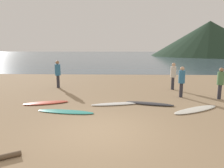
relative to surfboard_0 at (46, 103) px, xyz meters
name	(u,v)px	position (x,y,z in m)	size (l,w,h in m)	color
ground_plane	(112,83)	(2.96, 6.64, -0.14)	(120.00, 120.00, 0.20)	#997C5B
ocean_water	(118,55)	(2.96, 60.92, -0.04)	(140.00, 100.00, 0.01)	#475B6B
headland_hill	(209,39)	(29.95, 55.39, 5.05)	(33.61, 33.61, 10.19)	#1E3323
surfboard_0	(46,103)	(0.00, 0.00, 0.00)	(2.09, 0.58, 0.08)	#D84C38
surfboard_1	(65,112)	(1.28, -1.34, -0.01)	(2.46, 0.53, 0.06)	teal
surfboard_2	(116,104)	(3.38, -0.07, 0.00)	(2.41, 0.45, 0.07)	white
surfboard_3	(149,104)	(4.96, 0.02, 0.00)	(2.29, 0.46, 0.09)	#333338
surfboard_4	(196,109)	(6.85, -0.83, -0.01)	(2.57, 0.59, 0.06)	silver
person_0	(173,74)	(6.92, 3.66, 0.97)	(0.35, 0.35, 1.71)	#2D2D38
person_1	(182,79)	(6.87, 1.58, 0.94)	(0.34, 0.34, 1.67)	#2D2D38
person_2	(220,81)	(8.75, 1.21, 0.93)	(0.33, 0.33, 1.65)	#2D2D38
person_3	(58,72)	(-0.56, 3.97, 1.02)	(0.36, 0.36, 1.80)	#2D2D38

